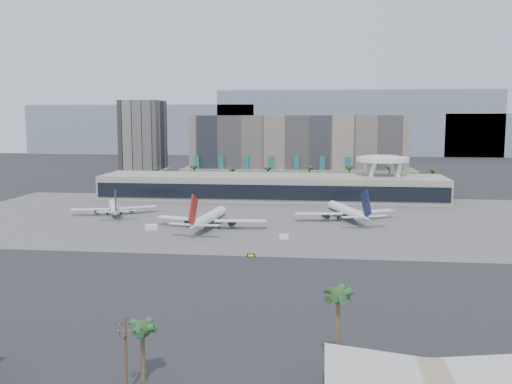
# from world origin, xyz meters

# --- Properties ---
(ground) EXTENTS (900.00, 900.00, 0.00)m
(ground) POSITION_xyz_m (0.00, 0.00, 0.00)
(ground) COLOR #232326
(ground) RESTS_ON ground
(apron_pad) EXTENTS (260.00, 130.00, 0.06)m
(apron_pad) POSITION_xyz_m (0.00, 55.00, 0.03)
(apron_pad) COLOR #5B5B59
(apron_pad) RESTS_ON ground
(mountain_ridge) EXTENTS (680.00, 60.00, 70.00)m
(mountain_ridge) POSITION_xyz_m (27.88, 470.00, 29.89)
(mountain_ridge) COLOR gray
(mountain_ridge) RESTS_ON ground
(hotel) EXTENTS (140.00, 30.00, 42.00)m
(hotel) POSITION_xyz_m (10.00, 174.41, 16.81)
(hotel) COLOR gray
(hotel) RESTS_ON ground
(office_tower) EXTENTS (30.00, 30.00, 52.00)m
(office_tower) POSITION_xyz_m (-95.00, 200.00, 22.94)
(office_tower) COLOR black
(office_tower) RESTS_ON ground
(terminal) EXTENTS (170.00, 32.50, 14.50)m
(terminal) POSITION_xyz_m (0.00, 109.84, 6.52)
(terminal) COLOR #B6AFA0
(terminal) RESTS_ON ground
(saucer_structure) EXTENTS (26.00, 26.00, 21.89)m
(saucer_structure) POSITION_xyz_m (55.00, 116.00, 18.45)
(saucer_structure) COLOR white
(saucer_structure) RESTS_ON ground
(palm_row) EXTENTS (157.80, 2.80, 13.10)m
(palm_row) POSITION_xyz_m (7.00, 145.00, 10.50)
(palm_row) COLOR brown
(palm_row) RESTS_ON ground
(utility_pole) EXTENTS (3.20, 0.85, 12.00)m
(utility_pole) POSITION_xyz_m (-2.00, -96.09, 7.14)
(utility_pole) COLOR #4C3826
(utility_pole) RESTS_ON ground
(airliner_left) EXTENTS (33.61, 34.63, 12.72)m
(airliner_left) POSITION_xyz_m (-61.18, 55.25, 3.21)
(airliner_left) COLOR white
(airliner_left) RESTS_ON ground
(airliner_centre) EXTENTS (42.39, 43.81, 15.13)m
(airliner_centre) POSITION_xyz_m (-15.52, 31.04, 3.82)
(airliner_centre) COLOR white
(airliner_centre) RESTS_ON ground
(airliner_right) EXTENTS (39.88, 41.20, 14.87)m
(airliner_right) POSITION_xyz_m (35.37, 53.27, 3.75)
(airliner_right) COLOR white
(airliner_right) RESTS_ON ground
(service_vehicle_a) EXTENTS (4.73, 3.64, 2.08)m
(service_vehicle_a) POSITION_xyz_m (-35.82, 25.26, 1.04)
(service_vehicle_a) COLOR white
(service_vehicle_a) RESTS_ON ground
(service_vehicle_b) EXTENTS (3.34, 2.37, 1.56)m
(service_vehicle_b) POSITION_xyz_m (13.05, 15.65, 0.78)
(service_vehicle_b) COLOR white
(service_vehicle_b) RESTS_ON ground
(taxiway_sign) EXTENTS (2.30, 0.54, 1.04)m
(taxiway_sign) POSITION_xyz_m (5.37, -10.79, 0.51)
(taxiway_sign) COLOR black
(taxiway_sign) RESTS_ON ground
(near_palm_a) EXTENTS (6.00, 6.00, 9.88)m
(near_palm_a) POSITION_xyz_m (-0.96, -91.42, 7.08)
(near_palm_a) COLOR brown
(near_palm_a) RESTS_ON ground
(near_palm_b) EXTENTS (6.00, 6.00, 13.70)m
(near_palm_b) POSITION_xyz_m (28.84, -83.30, 10.83)
(near_palm_b) COLOR brown
(near_palm_b) RESTS_ON ground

